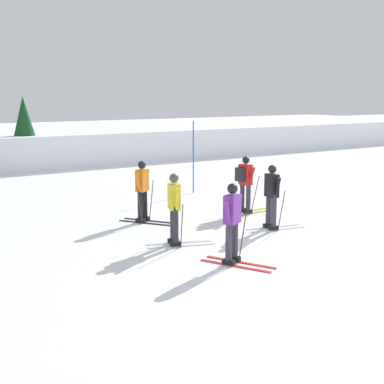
{
  "coord_description": "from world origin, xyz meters",
  "views": [
    {
      "loc": [
        -8.0,
        -7.05,
        3.49
      ],
      "look_at": [
        -0.55,
        4.56,
        0.9
      ],
      "focal_mm": 48.63,
      "sensor_mm": 36.0,
      "label": 1
    }
  ],
  "objects_px": {
    "skier_purple": "(232,221)",
    "skier_orange": "(143,190)",
    "skier_black": "(272,195)",
    "skier_yellow": "(175,207)",
    "skier_red": "(245,182)",
    "trail_marker_pole": "(193,157)",
    "conifer_far_centre": "(24,127)"
  },
  "relations": [
    {
      "from": "skier_purple",
      "to": "skier_orange",
      "type": "xyz_separation_m",
      "value": [
        0.11,
        4.25,
        0.0
      ]
    },
    {
      "from": "skier_red",
      "to": "trail_marker_pole",
      "type": "height_order",
      "value": "trail_marker_pole"
    },
    {
      "from": "skier_purple",
      "to": "skier_red",
      "type": "xyz_separation_m",
      "value": [
        3.15,
        3.57,
        0.04
      ]
    },
    {
      "from": "skier_yellow",
      "to": "skier_orange",
      "type": "bearing_deg",
      "value": 80.12
    },
    {
      "from": "skier_red",
      "to": "trail_marker_pole",
      "type": "relative_size",
      "value": 0.66
    },
    {
      "from": "trail_marker_pole",
      "to": "skier_yellow",
      "type": "bearing_deg",
      "value": -126.57
    },
    {
      "from": "skier_yellow",
      "to": "trail_marker_pole",
      "type": "distance_m",
      "value": 6.7
    },
    {
      "from": "skier_red",
      "to": "skier_orange",
      "type": "xyz_separation_m",
      "value": [
        -3.04,
        0.69,
        -0.04
      ]
    },
    {
      "from": "skier_orange",
      "to": "trail_marker_pole",
      "type": "distance_m",
      "value": 4.63
    },
    {
      "from": "skier_orange",
      "to": "skier_yellow",
      "type": "bearing_deg",
      "value": -99.88
    },
    {
      "from": "skier_yellow",
      "to": "skier_black",
      "type": "height_order",
      "value": "same"
    },
    {
      "from": "skier_yellow",
      "to": "trail_marker_pole",
      "type": "relative_size",
      "value": 0.66
    },
    {
      "from": "skier_yellow",
      "to": "skier_black",
      "type": "distance_m",
      "value": 2.89
    },
    {
      "from": "skier_black",
      "to": "skier_red",
      "type": "bearing_deg",
      "value": 72.72
    },
    {
      "from": "skier_purple",
      "to": "skier_orange",
      "type": "distance_m",
      "value": 4.25
    },
    {
      "from": "skier_red",
      "to": "trail_marker_pole",
      "type": "bearing_deg",
      "value": 81.88
    },
    {
      "from": "skier_yellow",
      "to": "skier_red",
      "type": "bearing_deg",
      "value": 26.75
    },
    {
      "from": "skier_yellow",
      "to": "skier_orange",
      "type": "xyz_separation_m",
      "value": [
        0.42,
        2.43,
        0.0
      ]
    },
    {
      "from": "skier_purple",
      "to": "skier_black",
      "type": "xyz_separation_m",
      "value": [
        2.58,
        1.71,
        0.0
      ]
    },
    {
      "from": "trail_marker_pole",
      "to": "conifer_far_centre",
      "type": "height_order",
      "value": "conifer_far_centre"
    },
    {
      "from": "trail_marker_pole",
      "to": "conifer_far_centre",
      "type": "relative_size",
      "value": 0.76
    },
    {
      "from": "skier_orange",
      "to": "skier_black",
      "type": "bearing_deg",
      "value": -45.84
    },
    {
      "from": "skier_orange",
      "to": "skier_purple",
      "type": "bearing_deg",
      "value": -91.51
    },
    {
      "from": "skier_purple",
      "to": "skier_yellow",
      "type": "height_order",
      "value": "same"
    },
    {
      "from": "skier_red",
      "to": "skier_yellow",
      "type": "bearing_deg",
      "value": -153.25
    },
    {
      "from": "skier_yellow",
      "to": "conifer_far_centre",
      "type": "bearing_deg",
      "value": 87.84
    },
    {
      "from": "conifer_far_centre",
      "to": "skier_purple",
      "type": "bearing_deg",
      "value": -90.84
    },
    {
      "from": "skier_orange",
      "to": "trail_marker_pole",
      "type": "relative_size",
      "value": 0.66
    },
    {
      "from": "skier_red",
      "to": "conifer_far_centre",
      "type": "height_order",
      "value": "conifer_far_centre"
    },
    {
      "from": "skier_orange",
      "to": "skier_black",
      "type": "xyz_separation_m",
      "value": [
        2.47,
        -2.54,
        -0.0
      ]
    },
    {
      "from": "skier_black",
      "to": "skier_orange",
      "type": "bearing_deg",
      "value": 134.16
    },
    {
      "from": "skier_yellow",
      "to": "trail_marker_pole",
      "type": "bearing_deg",
      "value": 53.43
    }
  ]
}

